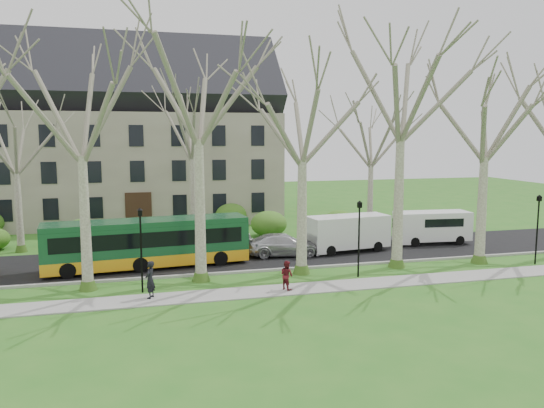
{
  "coord_description": "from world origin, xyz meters",
  "views": [
    {
      "loc": [
        -6.16,
        -28.34,
        8.07
      ],
      "look_at": [
        1.94,
        3.0,
        3.84
      ],
      "focal_mm": 35.0,
      "sensor_mm": 36.0,
      "label": 1
    }
  ],
  "objects_px": {
    "van_b": "(432,228)",
    "pedestrian_a": "(150,280)",
    "van_a": "(348,233)",
    "bus_follow": "(148,243)",
    "pedestrian_b": "(287,275)",
    "sedan": "(284,245)"
  },
  "relations": [
    {
      "from": "sedan",
      "to": "pedestrian_b",
      "type": "distance_m",
      "value": 7.81
    },
    {
      "from": "bus_follow",
      "to": "van_a",
      "type": "height_order",
      "value": "bus_follow"
    },
    {
      "from": "sedan",
      "to": "van_b",
      "type": "bearing_deg",
      "value": -78.91
    },
    {
      "from": "bus_follow",
      "to": "pedestrian_a",
      "type": "xyz_separation_m",
      "value": [
        -0.07,
        -6.4,
        -0.58
      ]
    },
    {
      "from": "bus_follow",
      "to": "pedestrian_a",
      "type": "height_order",
      "value": "bus_follow"
    },
    {
      "from": "sedan",
      "to": "van_b",
      "type": "distance_m",
      "value": 11.81
    },
    {
      "from": "bus_follow",
      "to": "pedestrian_a",
      "type": "distance_m",
      "value": 6.42
    },
    {
      "from": "pedestrian_a",
      "to": "pedestrian_b",
      "type": "distance_m",
      "value": 6.94
    },
    {
      "from": "van_b",
      "to": "pedestrian_b",
      "type": "distance_m",
      "value": 16.22
    },
    {
      "from": "pedestrian_b",
      "to": "sedan",
      "type": "bearing_deg",
      "value": -42.38
    },
    {
      "from": "pedestrian_b",
      "to": "van_a",
      "type": "bearing_deg",
      "value": -68.29
    },
    {
      "from": "bus_follow",
      "to": "sedan",
      "type": "relative_size",
      "value": 2.4
    },
    {
      "from": "bus_follow",
      "to": "pedestrian_b",
      "type": "xyz_separation_m",
      "value": [
        6.87,
        -6.65,
        -0.75
      ]
    },
    {
      "from": "van_a",
      "to": "bus_follow",
      "type": "bearing_deg",
      "value": 177.7
    },
    {
      "from": "bus_follow",
      "to": "van_b",
      "type": "xyz_separation_m",
      "value": [
        20.58,
        2.01,
        -0.32
      ]
    },
    {
      "from": "van_b",
      "to": "pedestrian_b",
      "type": "bearing_deg",
      "value": -142.9
    },
    {
      "from": "sedan",
      "to": "pedestrian_b",
      "type": "height_order",
      "value": "pedestrian_b"
    },
    {
      "from": "van_a",
      "to": "pedestrian_a",
      "type": "bearing_deg",
      "value": -158.08
    },
    {
      "from": "sedan",
      "to": "pedestrian_a",
      "type": "xyz_separation_m",
      "value": [
        -8.9,
        -7.31,
        0.2
      ]
    },
    {
      "from": "van_b",
      "to": "pedestrian_a",
      "type": "xyz_separation_m",
      "value": [
        -20.65,
        -8.4,
        -0.26
      ]
    },
    {
      "from": "bus_follow",
      "to": "van_b",
      "type": "bearing_deg",
      "value": -0.05
    },
    {
      "from": "van_b",
      "to": "pedestrian_a",
      "type": "distance_m",
      "value": 22.3
    }
  ]
}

